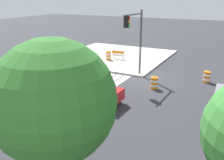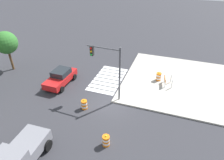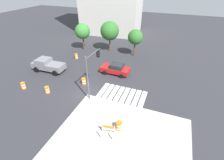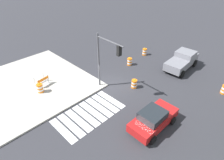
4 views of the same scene
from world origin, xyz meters
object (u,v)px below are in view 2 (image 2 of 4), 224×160
at_px(traffic_barrel_on_sidewalk, 159,77).
at_px(pickup_truck, 15,160).
at_px(street_tree_streetside_mid, 6,43).
at_px(construction_barricade, 166,80).
at_px(traffic_barrel_median_near, 106,141).
at_px(sports_car, 61,77).
at_px(traffic_barrel_near_corner, 84,105).
at_px(traffic_light_pole, 108,63).

bearing_deg(traffic_barrel_on_sidewalk, pickup_truck, 152.97).
xyz_separation_m(traffic_barrel_on_sidewalk, street_tree_streetside_mid, (-3.12, 17.78, 2.92)).
distance_m(construction_barricade, street_tree_streetside_mid, 19.04).
bearing_deg(construction_barricade, street_tree_streetside_mid, 97.24).
bearing_deg(construction_barricade, traffic_barrel_on_sidewalk, 50.49).
relative_size(traffic_barrel_on_sidewalk, street_tree_streetside_mid, 0.21).
xyz_separation_m(pickup_truck, traffic_barrel_median_near, (3.88, -4.86, -0.52)).
relative_size(sports_car, traffic_barrel_near_corner, 4.25).
height_order(traffic_barrel_near_corner, construction_barricade, construction_barricade).
bearing_deg(traffic_barrel_median_near, traffic_barrel_on_sidewalk, -13.23).
relative_size(traffic_barrel_near_corner, traffic_barrel_on_sidewalk, 1.00).
distance_m(sports_car, street_tree_streetside_mid, 8.08).
distance_m(traffic_barrel_median_near, traffic_light_pole, 6.87).
height_order(traffic_barrel_near_corner, traffic_light_pole, traffic_light_pole).
xyz_separation_m(sports_car, traffic_barrel_near_corner, (-3.07, -4.35, -0.36)).
height_order(sports_car, street_tree_streetside_mid, street_tree_streetside_mid).
bearing_deg(sports_car, pickup_truck, -164.18).
relative_size(sports_car, traffic_light_pole, 0.79).
distance_m(traffic_barrel_median_near, construction_barricade, 10.29).
bearing_deg(traffic_barrel_median_near, traffic_light_pole, 18.24).
bearing_deg(construction_barricade, pickup_truck, 148.85).
relative_size(traffic_barrel_median_near, street_tree_streetside_mid, 0.21).
distance_m(traffic_barrel_on_sidewalk, construction_barricade, 1.17).
bearing_deg(traffic_barrel_on_sidewalk, traffic_barrel_median_near, 166.77).
relative_size(traffic_barrel_on_sidewalk, traffic_light_pole, 0.19).
distance_m(pickup_truck, traffic_light_pole, 10.40).
xyz_separation_m(pickup_truck, traffic_barrel_on_sidewalk, (14.34, -7.32, -0.37)).
bearing_deg(traffic_barrel_near_corner, sports_car, 54.75).
xyz_separation_m(construction_barricade, street_tree_streetside_mid, (-2.37, 18.68, 2.80)).
xyz_separation_m(traffic_barrel_median_near, traffic_barrel_on_sidewalk, (10.46, -2.46, 0.15)).
bearing_deg(pickup_truck, traffic_barrel_near_corner, -11.25).
distance_m(traffic_barrel_on_sidewalk, traffic_light_pole, 7.27).
relative_size(traffic_barrel_on_sidewalk, construction_barricade, 0.76).
bearing_deg(street_tree_streetside_mid, pickup_truck, -137.01).
bearing_deg(construction_barricade, sports_car, 106.60).
bearing_deg(traffic_barrel_median_near, traffic_barrel_near_corner, 45.77).
bearing_deg(traffic_barrel_near_corner, traffic_barrel_median_near, -134.23).
bearing_deg(sports_car, traffic_barrel_median_near, -129.50).
relative_size(pickup_truck, traffic_barrel_near_corner, 5.12).
bearing_deg(pickup_truck, street_tree_streetside_mid, 42.99).
bearing_deg(street_tree_streetside_mid, construction_barricade, -82.76).
xyz_separation_m(traffic_barrel_near_corner, construction_barricade, (6.39, -6.78, 0.27)).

